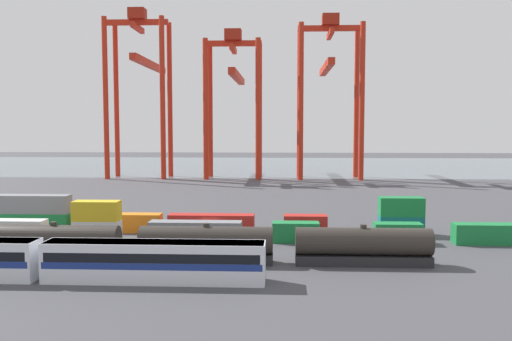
# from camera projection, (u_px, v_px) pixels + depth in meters

# --- Properties ---
(ground_plane) EXTENTS (420.00, 420.00, 0.00)m
(ground_plane) POSITION_uv_depth(u_px,v_px,m) (234.00, 198.00, 113.06)
(ground_plane) COLOR #424247
(harbour_water) EXTENTS (400.00, 110.00, 0.01)m
(harbour_water) POSITION_uv_depth(u_px,v_px,m) (257.00, 165.00, 212.47)
(harbour_water) COLOR slate
(harbour_water) RESTS_ON ground_plane
(passenger_train) EXTENTS (43.54, 3.14, 3.90)m
(passenger_train) POSITION_uv_depth(u_px,v_px,m) (41.00, 258.00, 52.09)
(passenger_train) COLOR silver
(passenger_train) RESTS_ON ground_plane
(freight_tank_row) EXTENTS (65.75, 2.93, 4.39)m
(freight_tank_row) POSITION_uv_depth(u_px,v_px,m) (130.00, 243.00, 59.22)
(freight_tank_row) COLOR #232326
(freight_tank_row) RESTS_ON ground_plane
(shipping_container_0) EXTENTS (12.10, 2.44, 2.60)m
(shipping_container_0) POSITION_uv_depth(u_px,v_px,m) (1.00, 229.00, 71.53)
(shipping_container_0) COLOR silver
(shipping_container_0) RESTS_ON ground_plane
(shipping_container_1) EXTENTS (6.04, 2.44, 2.60)m
(shipping_container_1) POSITION_uv_depth(u_px,v_px,m) (97.00, 230.00, 70.89)
(shipping_container_1) COLOR silver
(shipping_container_1) RESTS_ON ground_plane
(shipping_container_2) EXTENTS (6.04, 2.44, 2.60)m
(shipping_container_2) POSITION_uv_depth(u_px,v_px,m) (97.00, 211.00, 70.68)
(shipping_container_2) COLOR gold
(shipping_container_2) RESTS_ON shipping_container_1
(shipping_container_3) EXTENTS (12.10, 2.44, 2.60)m
(shipping_container_3) POSITION_uv_depth(u_px,v_px,m) (195.00, 231.00, 70.25)
(shipping_container_3) COLOR slate
(shipping_container_3) RESTS_ON ground_plane
(shipping_container_4) EXTENTS (6.04, 2.44, 2.60)m
(shipping_container_4) POSITION_uv_depth(u_px,v_px,m) (296.00, 232.00, 69.61)
(shipping_container_4) COLOR #197538
(shipping_container_4) RESTS_ON ground_plane
(shipping_container_5) EXTENTS (6.04, 2.44, 2.60)m
(shipping_container_5) POSITION_uv_depth(u_px,v_px,m) (398.00, 233.00, 68.97)
(shipping_container_5) COLOR #197538
(shipping_container_5) RESTS_ON ground_plane
(shipping_container_6) EXTENTS (12.10, 2.44, 2.60)m
(shipping_container_6) POSITION_uv_depth(u_px,v_px,m) (502.00, 234.00, 68.33)
(shipping_container_6) COLOR #197538
(shipping_container_6) RESTS_ON ground_plane
(shipping_container_9) EXTENTS (12.10, 2.44, 2.60)m
(shipping_container_9) POSITION_uv_depth(u_px,v_px,m) (28.00, 222.00, 77.20)
(shipping_container_9) COLOR #197538
(shipping_container_9) RESTS_ON ground_plane
(shipping_container_10) EXTENTS (12.10, 2.44, 2.60)m
(shipping_container_10) POSITION_uv_depth(u_px,v_px,m) (28.00, 204.00, 77.00)
(shipping_container_10) COLOR slate
(shipping_container_10) RESTS_ON shipping_container_9
(shipping_container_11) EXTENTS (12.10, 2.44, 2.60)m
(shipping_container_11) POSITION_uv_depth(u_px,v_px,m) (119.00, 223.00, 76.56)
(shipping_container_11) COLOR orange
(shipping_container_11) RESTS_ON ground_plane
(shipping_container_12) EXTENTS (12.10, 2.44, 2.60)m
(shipping_container_12) POSITION_uv_depth(u_px,v_px,m) (211.00, 223.00, 75.91)
(shipping_container_12) COLOR #AD211C
(shipping_container_12) RESTS_ON ground_plane
(shipping_container_13) EXTENTS (6.04, 2.44, 2.60)m
(shipping_container_13) POSITION_uv_depth(u_px,v_px,m) (305.00, 224.00, 75.26)
(shipping_container_13) COLOR #AD211C
(shipping_container_13) RESTS_ON ground_plane
(shipping_container_14) EXTENTS (6.04, 2.44, 2.60)m
(shipping_container_14) POSITION_uv_depth(u_px,v_px,m) (401.00, 225.00, 74.61)
(shipping_container_14) COLOR #146066
(shipping_container_14) RESTS_ON ground_plane
(shipping_container_15) EXTENTS (6.04, 2.44, 2.60)m
(shipping_container_15) POSITION_uv_depth(u_px,v_px,m) (401.00, 207.00, 74.41)
(shipping_container_15) COLOR #197538
(shipping_container_15) RESTS_ON shipping_container_14
(gantry_crane_west) EXTENTS (18.10, 38.66, 49.58)m
(gantry_crane_west) POSITION_uv_depth(u_px,v_px,m) (141.00, 78.00, 161.05)
(gantry_crane_west) COLOR red
(gantry_crane_west) RESTS_ON ground_plane
(gantry_crane_central) EXTENTS (16.57, 38.66, 43.28)m
(gantry_crane_central) POSITION_uv_depth(u_px,v_px,m) (234.00, 89.00, 160.24)
(gantry_crane_central) COLOR red
(gantry_crane_central) RESTS_ON ground_plane
(gantry_crane_east) EXTENTS (18.67, 36.12, 47.36)m
(gantry_crane_east) POSITION_uv_depth(u_px,v_px,m) (329.00, 81.00, 157.99)
(gantry_crane_east) COLOR red
(gantry_crane_east) RESTS_ON ground_plane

